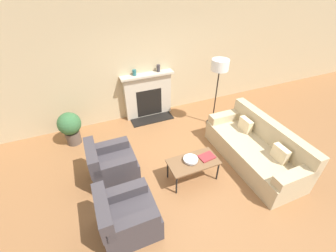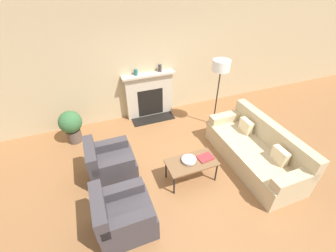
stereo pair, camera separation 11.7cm
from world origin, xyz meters
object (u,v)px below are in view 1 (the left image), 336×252
armchair_near (127,217)px  armchair_far (111,165)px  bowl (191,159)px  book (207,157)px  floor_lamp (219,71)px  mantel_vase_left (134,73)px  coffee_table (193,163)px  potted_plant (70,126)px  fireplace (148,96)px  couch (255,149)px  mantel_vase_center_left (158,68)px

armchair_near → armchair_far: size_ratio=1.00×
bowl → book: size_ratio=0.87×
floor_lamp → mantel_vase_left: bearing=147.8°
coffee_table → potted_plant: (-2.03, 2.03, 0.05)m
fireplace → mantel_vase_left: size_ratio=9.52×
coffee_table → potted_plant: 2.87m
mantel_vase_left → book: bearing=-76.2°
couch → book: 1.15m
potted_plant → armchair_far: bearing=-66.1°
armchair_far → coffee_table: size_ratio=0.90×
fireplace → floor_lamp: size_ratio=0.80×
armchair_near → bowl: size_ratio=3.07×
fireplace → potted_plant: bearing=-166.5°
armchair_far → coffee_table: (1.41, -0.62, 0.09)m
couch → book: couch is taller
potted_plant → mantel_vase_center_left: bearing=12.0°
coffee_table → book: book is taller
armchair_far → book: size_ratio=2.69×
fireplace → bowl: (-0.01, -2.48, -0.09)m
fireplace → couch: bearing=-60.6°
fireplace → armchair_far: (-1.38, -1.89, -0.26)m
mantel_vase_center_left → potted_plant: 2.51m
couch → fireplace: bearing=-150.6°
floor_lamp → mantel_vase_center_left: floor_lamp is taller
floor_lamp → mantel_vase_left: 2.01m
book → coffee_table: bearing=172.8°
armchair_far → book: bearing=-110.1°
fireplace → armchair_far: bearing=-126.0°
mantel_vase_left → mantel_vase_center_left: 0.62m
bowl → armchair_near: bearing=-157.3°
mantel_vase_left → mantel_vase_center_left: (0.62, 0.00, 0.02)m
armchair_near → armchair_far: bearing=0.0°
floor_lamp → coffee_table: bearing=-133.0°
armchair_near → bowl: bearing=-67.3°
book → mantel_vase_center_left: (0.00, 2.53, 0.82)m
fireplace → coffee_table: 2.52m
mantel_vase_left → potted_plant: size_ratio=0.18×
coffee_table → book: (0.28, -0.00, 0.05)m
fireplace → floor_lamp: 1.95m
fireplace → armchair_near: bearing=-114.3°
fireplace → mantel_vase_center_left: size_ratio=7.62×
couch → bowl: bearing=-93.5°
armchair_near → bowl: armchair_near is taller
floor_lamp → mantel_vase_center_left: 1.52m
fireplace → couch: 2.96m
armchair_far → mantel_vase_left: bearing=-29.3°
floor_lamp → mantel_vase_left: floor_lamp is taller
armchair_far → book: 1.80m
couch → potted_plant: bearing=-121.2°
bowl → mantel_vase_left: size_ratio=1.91×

